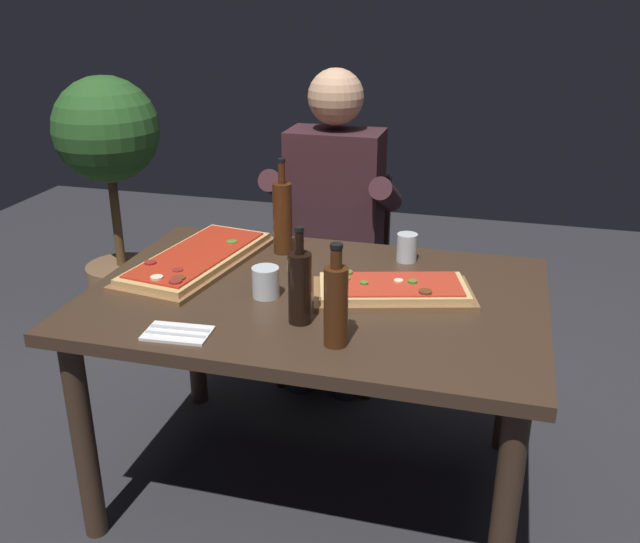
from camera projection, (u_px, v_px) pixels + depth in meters
name	position (u px, v px, depth m)	size (l,w,h in m)	color
ground_plane	(316.00, 485.00, 2.47)	(6.40, 6.40, 0.00)	#2D2D33
dining_table	(316.00, 320.00, 2.23)	(1.40, 0.96, 0.74)	#3D2B1E
pizza_rectangular_front	(393.00, 290.00, 2.16)	(0.53, 0.36, 0.05)	brown
pizza_rectangular_left	(197.00, 259.00, 2.40)	(0.37, 0.67, 0.05)	brown
wine_bottle_dark	(300.00, 286.00, 1.96)	(0.07, 0.07, 0.28)	black
oil_bottle_amber	(336.00, 304.00, 1.83)	(0.06, 0.06, 0.29)	#47230F
vinegar_bottle_green	(282.00, 217.00, 2.46)	(0.07, 0.07, 0.34)	#47230F
tumbler_near_camera	(407.00, 249.00, 2.42)	(0.07, 0.07, 0.10)	silver
tumbler_far_side	(266.00, 284.00, 2.15)	(0.08, 0.08, 0.09)	silver
napkin_cutlery_set	(178.00, 333.00, 1.93)	(0.19, 0.12, 0.01)	white
diner_chair	(339.00, 265.00, 3.08)	(0.44, 0.44, 0.87)	black
seated_diner	(332.00, 217.00, 2.88)	(0.53, 0.41, 1.33)	#23232D
potted_plant_corner	(111.00, 175.00, 3.34)	(0.49, 0.49, 1.25)	#846042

